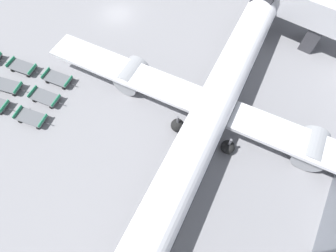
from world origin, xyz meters
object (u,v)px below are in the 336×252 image
object	(u,v)px
baggage_dolly_row_mid_a_col_c	(45,97)
baggage_dolly_row_mid_b_col_c	(58,79)
airplane	(219,96)
baggage_dolly_row_near_col_c	(31,118)
baggage_dolly_row_mid_b_col_b	(22,67)
baggage_dolly_row_mid_a_col_b	(7,86)

from	to	relation	value
baggage_dolly_row_mid_a_col_c	baggage_dolly_row_mid_b_col_c	size ratio (longest dim) A/B	1.00
airplane	baggage_dolly_row_near_col_c	size ratio (longest dim) A/B	11.66
baggage_dolly_row_mid_b_col_b	baggage_dolly_row_mid_b_col_c	bearing A→B (deg)	8.77
airplane	baggage_dolly_row_mid_b_col_c	size ratio (longest dim) A/B	11.70
airplane	baggage_dolly_row_mid_a_col_b	bearing A→B (deg)	-158.00
airplane	baggage_dolly_row_near_col_c	xyz separation A→B (m)	(-15.81, -10.14, -2.47)
baggage_dolly_row_mid_b_col_b	baggage_dolly_row_mid_b_col_c	world-z (taller)	same
baggage_dolly_row_near_col_c	baggage_dolly_row_mid_a_col_c	distance (m)	2.62
airplane	baggage_dolly_row_mid_b_col_b	size ratio (longest dim) A/B	11.68
baggage_dolly_row_near_col_c	baggage_dolly_row_mid_a_col_c	bearing A→B (deg)	100.92
baggage_dolly_row_mid_b_col_b	baggage_dolly_row_mid_a_col_c	bearing A→B (deg)	-20.05
baggage_dolly_row_mid_a_col_b	baggage_dolly_row_mid_b_col_c	world-z (taller)	same
airplane	baggage_dolly_row_mid_a_col_b	distance (m)	22.72
baggage_dolly_row_mid_a_col_c	baggage_dolly_row_mid_b_col_b	distance (m)	5.45
baggage_dolly_row_mid_a_col_b	baggage_dolly_row_mid_a_col_c	distance (m)	4.72
baggage_dolly_row_mid_a_col_b	baggage_dolly_row_mid_b_col_c	size ratio (longest dim) A/B	1.00
baggage_dolly_row_near_col_c	baggage_dolly_row_mid_b_col_b	size ratio (longest dim) A/B	1.00
airplane	baggage_dolly_row_mid_a_col_c	xyz separation A→B (m)	(-16.31, -7.57, -2.47)
airplane	baggage_dolly_row_mid_a_col_c	distance (m)	18.15
baggage_dolly_row_mid_b_col_b	baggage_dolly_row_mid_a_col_b	bearing A→B (deg)	-79.94
airplane	baggage_dolly_row_mid_b_col_c	bearing A→B (deg)	-163.48
baggage_dolly_row_near_col_c	baggage_dolly_row_mid_b_col_c	xyz separation A→B (m)	(-1.00, 5.16, 0.00)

